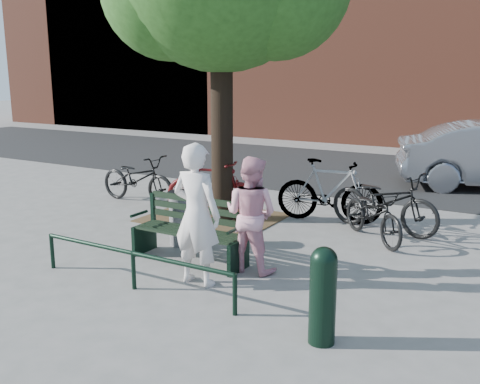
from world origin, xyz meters
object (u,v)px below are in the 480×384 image
Objects in this scene: park_bench at (192,229)px; person_left at (197,215)px; bollard at (323,292)px; litter_bin at (181,218)px; bicycle_c at (384,201)px; person_right at (251,214)px.

person_left is at bearing -50.20° from park_bench.
bollard is (2.00, -0.67, -0.38)m from person_left.
litter_bin is at bearing 149.02° from bollard.
park_bench is 0.86× the size of bicycle_c.
park_bench is 1.01m from person_right.
park_bench is 3.53m from bicycle_c.
bicycle_c is at bearing 97.60° from bollard.
person_right is at bearing 171.52° from bicycle_c.
bicycle_c reaches higher than litter_bin.
bollard is 0.51× the size of bicycle_c.
litter_bin is (-1.16, 1.22, -0.49)m from person_left.
person_left is 2.15m from bollard.
person_left reaches higher than bicycle_c.
person_right reaches higher than litter_bin.
person_right is at bearing 138.53° from bollard.
litter_bin is at bearing -47.20° from person_left.
person_right reaches higher than bollard.
bicycle_c reaches higher than bollard.
bollard is (1.64, -1.45, -0.26)m from person_right.
park_bench is at bearing 4.67° from person_right.
bicycle_c is at bearing 42.56° from litter_bin.
litter_bin is at bearing 144.76° from bicycle_c.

